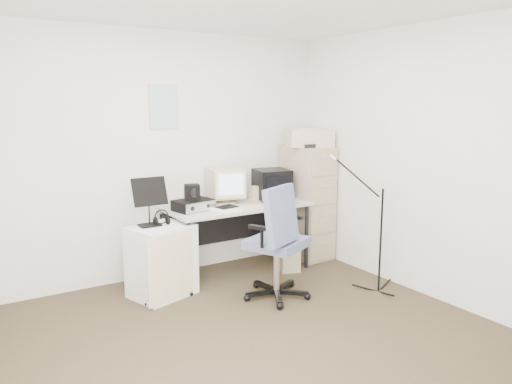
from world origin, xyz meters
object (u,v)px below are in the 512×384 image
side_cart (162,261)px  desk (237,238)px  office_chair (277,241)px  filing_cabinet (306,202)px

side_cart → desk: bearing=-4.7°
desk → office_chair: size_ratio=1.38×
filing_cabinet → desk: (-0.95, -0.03, -0.29)m
filing_cabinet → desk: 0.99m
filing_cabinet → desk: filing_cabinet is taller
desk → side_cart: size_ratio=2.24×
office_chair → side_cart: size_ratio=1.62×
filing_cabinet → side_cart: size_ratio=1.94×
filing_cabinet → office_chair: bearing=-139.8°
filing_cabinet → office_chair: (-1.01, -0.85, -0.11)m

